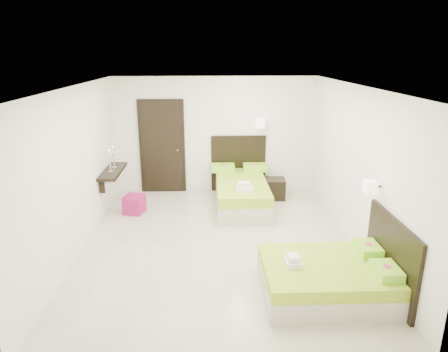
{
  "coord_description": "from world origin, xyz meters",
  "views": [
    {
      "loc": [
        -0.15,
        -6.11,
        3.1
      ],
      "look_at": [
        0.1,
        0.3,
        1.1
      ],
      "focal_mm": 32.0,
      "sensor_mm": 36.0,
      "label": 1
    }
  ],
  "objects_px": {
    "ottoman": "(134,204)",
    "bed_single": "(241,190)",
    "bed_double": "(333,276)",
    "nightstand": "(273,189)"
  },
  "relations": [
    {
      "from": "bed_double",
      "to": "bed_single",
      "type": "bearing_deg",
      "value": 105.88
    },
    {
      "from": "ottoman",
      "to": "bed_single",
      "type": "bearing_deg",
      "value": 10.38
    },
    {
      "from": "bed_double",
      "to": "ottoman",
      "type": "xyz_separation_m",
      "value": [
        -3.13,
        2.93,
        -0.08
      ]
    },
    {
      "from": "bed_double",
      "to": "nightstand",
      "type": "distance_m",
      "value": 3.67
    },
    {
      "from": "bed_single",
      "to": "ottoman",
      "type": "bearing_deg",
      "value": -169.62
    },
    {
      "from": "bed_single",
      "to": "ottoman",
      "type": "height_order",
      "value": "bed_single"
    },
    {
      "from": "bed_single",
      "to": "bed_double",
      "type": "relative_size",
      "value": 1.21
    },
    {
      "from": "bed_double",
      "to": "nightstand",
      "type": "relative_size",
      "value": 3.42
    },
    {
      "from": "bed_double",
      "to": "nightstand",
      "type": "bearing_deg",
      "value": 93.35
    },
    {
      "from": "bed_single",
      "to": "bed_double",
      "type": "bearing_deg",
      "value": -74.12
    }
  ]
}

